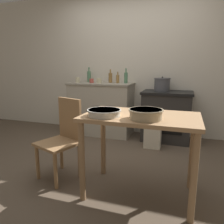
{
  "coord_description": "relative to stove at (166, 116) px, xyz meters",
  "views": [
    {
      "loc": [
        0.95,
        -2.42,
        1.25
      ],
      "look_at": [
        0.0,
        0.4,
        0.62
      ],
      "focal_mm": 35.0,
      "sensor_mm": 36.0,
      "label": 1
    }
  ],
  "objects": [
    {
      "name": "chair",
      "position": [
        -0.99,
        -1.66,
        0.05
      ],
      "size": [
        0.52,
        0.52,
        0.89
      ],
      "rotation": [
        0.0,
        0.0,
        -0.36
      ],
      "color": "#997047",
      "rests_on": "ground_plane"
    },
    {
      "name": "stock_pot",
      "position": [
        -0.1,
        0.05,
        0.52
      ],
      "size": [
        0.27,
        0.27,
        0.24
      ],
      "color": "#4C4C51",
      "rests_on": "stove"
    },
    {
      "name": "cup_center",
      "position": [
        -1.61,
        -0.08,
        0.58
      ],
      "size": [
        0.07,
        0.07,
        0.1
      ],
      "primitive_type": "cylinder",
      "color": "beige",
      "rests_on": "counter_cabinet"
    },
    {
      "name": "mixing_bowl_large",
      "position": [
        -0.03,
        -1.89,
        0.43
      ],
      "size": [
        0.29,
        0.29,
        0.09
      ],
      "color": "tan",
      "rests_on": "work_table"
    },
    {
      "name": "bottle_far_left",
      "position": [
        -1.48,
        0.14,
        0.63
      ],
      "size": [
        0.07,
        0.07,
        0.28
      ],
      "color": "#517F5B",
      "rests_on": "counter_cabinet"
    },
    {
      "name": "flour_sack",
      "position": [
        -0.16,
        -0.45,
        -0.23
      ],
      "size": [
        0.25,
        0.18,
        0.37
      ],
      "primitive_type": "cube",
      "color": "beige",
      "rests_on": "ground_plane"
    },
    {
      "name": "wall_back",
      "position": [
        -0.68,
        0.31,
        0.86
      ],
      "size": [
        8.0,
        0.07,
        2.55
      ],
      "color": "beige",
      "rests_on": "ground_plane"
    },
    {
      "name": "cup_center_right",
      "position": [
        -1.33,
        -0.08,
        0.57
      ],
      "size": [
        0.08,
        0.08,
        0.08
      ],
      "primitive_type": "cylinder",
      "color": "#B74C42",
      "rests_on": "counter_cabinet"
    },
    {
      "name": "stove",
      "position": [
        0.0,
        0.0,
        0.0
      ],
      "size": [
        0.82,
        0.58,
        0.83
      ],
      "color": "#2D2B28",
      "rests_on": "ground_plane"
    },
    {
      "name": "mixing_bowl_small",
      "position": [
        -0.41,
        -1.89,
        0.42
      ],
      "size": [
        0.31,
        0.31,
        0.06
      ],
      "color": "silver",
      "rests_on": "work_table"
    },
    {
      "name": "counter_cabinet",
      "position": [
        -1.18,
        -0.0,
        0.06
      ],
      "size": [
        1.15,
        0.58,
        0.95
      ],
      "color": "#B2A893",
      "rests_on": "ground_plane"
    },
    {
      "name": "work_table",
      "position": [
        -0.1,
        -1.75,
        0.25
      ],
      "size": [
        1.06,
        0.64,
        0.8
      ],
      "color": "#A87F56",
      "rests_on": "ground_plane"
    },
    {
      "name": "ground_plane",
      "position": [
        -0.68,
        -1.28,
        -0.42
      ],
      "size": [
        14.0,
        14.0,
        0.0
      ],
      "primitive_type": "plane",
      "color": "brown"
    },
    {
      "name": "cup_mid_right",
      "position": [
        -1.17,
        -0.12,
        0.57
      ],
      "size": [
        0.09,
        0.09,
        0.09
      ],
      "primitive_type": "cylinder",
      "color": "beige",
      "rests_on": "counter_cabinet"
    },
    {
      "name": "bottle_left",
      "position": [
        -0.73,
        0.06,
        0.63
      ],
      "size": [
        0.06,
        0.06,
        0.26
      ],
      "color": "#517F5B",
      "rests_on": "counter_cabinet"
    },
    {
      "name": "bottle_mid_left",
      "position": [
        -0.88,
        0.05,
        0.6
      ],
      "size": [
        0.06,
        0.06,
        0.2
      ],
      "color": "olive",
      "rests_on": "counter_cabinet"
    },
    {
      "name": "bottle_center_left",
      "position": [
        -1.04,
        0.11,
        0.62
      ],
      "size": [
        0.07,
        0.07,
        0.24
      ],
      "color": "olive",
      "rests_on": "counter_cabinet"
    }
  ]
}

